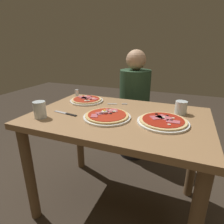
# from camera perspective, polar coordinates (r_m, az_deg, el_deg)

# --- Properties ---
(ground_plane) EXTENTS (8.00, 8.00, 0.00)m
(ground_plane) POSITION_cam_1_polar(r_m,az_deg,el_deg) (1.70, 1.56, -26.09)
(ground_plane) COLOR #382D23
(dining_table) EXTENTS (1.18, 0.78, 0.77)m
(dining_table) POSITION_cam_1_polar(r_m,az_deg,el_deg) (1.32, 1.82, -6.15)
(dining_table) COLOR #9E754C
(dining_table) RESTS_ON ground
(pizza_foreground) EXTENTS (0.31, 0.31, 0.05)m
(pizza_foreground) POSITION_cam_1_polar(r_m,az_deg,el_deg) (1.21, -1.55, -1.20)
(pizza_foreground) COLOR white
(pizza_foreground) RESTS_ON dining_table
(pizza_across_left) EXTENTS (0.31, 0.31, 0.03)m
(pizza_across_left) POSITION_cam_1_polar(r_m,az_deg,el_deg) (1.17, 15.26, -2.76)
(pizza_across_left) COLOR white
(pizza_across_left) RESTS_ON dining_table
(pizza_across_right) EXTENTS (0.27, 0.27, 0.03)m
(pizza_across_right) POSITION_cam_1_polar(r_m,az_deg,el_deg) (1.58, -7.76, 3.63)
(pizza_across_right) COLOR white
(pizza_across_right) RESTS_ON dining_table
(water_glass_near) EXTENTS (0.08, 0.08, 0.11)m
(water_glass_near) POSITION_cam_1_polar(r_m,az_deg,el_deg) (1.29, -21.09, 0.33)
(water_glass_near) COLOR silver
(water_glass_near) RESTS_ON dining_table
(water_glass_far) EXTENTS (0.08, 0.08, 0.09)m
(water_glass_far) POSITION_cam_1_polar(r_m,az_deg,el_deg) (1.36, 20.24, 1.04)
(water_glass_far) COLOR silver
(water_glass_far) RESTS_ON dining_table
(fork) EXTENTS (0.15, 0.07, 0.00)m
(fork) POSITION_cam_1_polar(r_m,az_deg,el_deg) (1.49, 1.18, 2.47)
(fork) COLOR silver
(fork) RESTS_ON dining_table
(knife) EXTENTS (0.20, 0.05, 0.01)m
(knife) POSITION_cam_1_polar(r_m,az_deg,el_deg) (1.32, -13.60, -0.50)
(knife) COLOR silver
(knife) RESTS_ON dining_table
(salt_shaker) EXTENTS (0.03, 0.03, 0.07)m
(salt_shaker) POSITION_cam_1_polar(r_m,az_deg,el_deg) (1.73, -10.65, 5.62)
(salt_shaker) COLOR white
(salt_shaker) RESTS_ON dining_table
(diner_person) EXTENTS (0.32, 0.32, 1.18)m
(diner_person) POSITION_cam_1_polar(r_m,az_deg,el_deg) (2.05, 6.72, 0.91)
(diner_person) COLOR black
(diner_person) RESTS_ON ground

